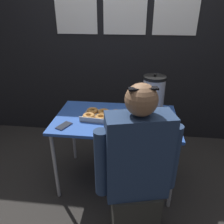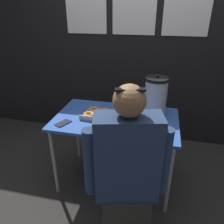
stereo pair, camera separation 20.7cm
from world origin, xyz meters
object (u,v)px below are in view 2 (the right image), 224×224
Objects in this scene: coffee_urn at (156,96)px; person_seated at (126,177)px; donut_box at (103,115)px; cell_phone at (63,123)px.

person_seated is at bearing -99.49° from coffee_urn.
donut_box is 1.02× the size of coffee_urn.
coffee_urn is 2.37× the size of cell_phone.
cell_phone is (-0.32, -0.21, -0.02)m from donut_box.
donut_box is 2.43× the size of cell_phone.
person_seated is at bearing -56.25° from donut_box.
donut_box is at bearing 57.36° from cell_phone.
person_seated is (0.66, -0.41, -0.14)m from cell_phone.
coffee_urn is 0.91m from cell_phone.
cell_phone is at bearing -46.16° from person_seated.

